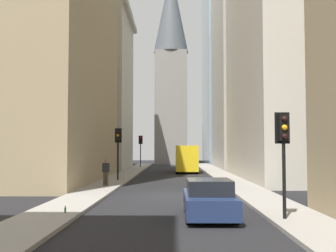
# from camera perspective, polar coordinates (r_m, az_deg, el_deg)

# --- Properties ---
(ground_plane) EXTENTS (135.00, 135.00, 0.00)m
(ground_plane) POSITION_cam_1_polar(r_m,az_deg,el_deg) (22.89, 0.56, -9.49)
(ground_plane) COLOR black
(sidewalk_right) EXTENTS (90.00, 2.20, 0.14)m
(sidewalk_right) POSITION_cam_1_polar(r_m,az_deg,el_deg) (23.35, -10.70, -9.14)
(sidewalk_right) COLOR gray
(sidewalk_right) RESTS_ON ground_plane
(sidewalk_left) EXTENTS (90.00, 2.20, 0.14)m
(sidewalk_left) POSITION_cam_1_polar(r_m,az_deg,el_deg) (23.30, 11.84, -9.14)
(sidewalk_left) COLOR gray
(sidewalk_left) RESTS_ON ground_plane
(building_left_far) EXTENTS (15.04, 10.50, 30.34)m
(building_left_far) POSITION_cam_1_polar(r_m,az_deg,el_deg) (55.67, 11.87, 10.08)
(building_left_far) COLOR #B7B2A5
(building_left_far) RESTS_ON ground_plane
(building_right_far) EXTENTS (12.36, 10.50, 21.07)m
(building_right_far) POSITION_cam_1_polar(r_m,az_deg,el_deg) (52.87, -10.89, 5.66)
(building_right_far) COLOR beige
(building_right_far) RESTS_ON ground_plane
(church_spire) EXTENTS (5.71, 5.71, 32.65)m
(church_spire) POSITION_cam_1_polar(r_m,az_deg,el_deg) (69.49, 0.40, 8.98)
(church_spire) COLOR gray
(church_spire) RESTS_ON ground_plane
(delivery_truck) EXTENTS (6.46, 2.25, 2.84)m
(delivery_truck) POSITION_cam_1_polar(r_m,az_deg,el_deg) (44.13, 2.53, -4.51)
(delivery_truck) COLOR yellow
(delivery_truck) RESTS_ON ground_plane
(sedan_navy) EXTENTS (4.30, 1.78, 1.42)m
(sedan_navy) POSITION_cam_1_polar(r_m,az_deg,el_deg) (15.60, 5.64, -10.02)
(sedan_navy) COLOR navy
(sedan_navy) RESTS_ON ground_plane
(traffic_light_foreground) EXTENTS (0.43, 0.52, 3.68)m
(traffic_light_foreground) POSITION_cam_1_polar(r_m,az_deg,el_deg) (14.94, 15.57, -1.87)
(traffic_light_foreground) COLOR black
(traffic_light_foreground) RESTS_ON sidewalk_left
(traffic_light_midblock) EXTENTS (0.43, 0.52, 3.96)m
(traffic_light_midblock) POSITION_cam_1_polar(r_m,az_deg,el_deg) (32.15, -6.87, -2.18)
(traffic_light_midblock) COLOR black
(traffic_light_midblock) RESTS_ON sidewalk_right
(traffic_light_far_junction) EXTENTS (0.43, 0.52, 4.09)m
(traffic_light_far_junction) POSITION_cam_1_polar(r_m,az_deg,el_deg) (54.18, -3.79, -2.46)
(traffic_light_far_junction) COLOR black
(traffic_light_far_junction) RESTS_ON sidewalk_right
(pedestrian) EXTENTS (0.26, 0.44, 1.73)m
(pedestrian) POSITION_cam_1_polar(r_m,az_deg,el_deg) (27.52, -8.52, -6.12)
(pedestrian) COLOR #473D33
(pedestrian) RESTS_ON sidewalk_right
(discarded_bottle) EXTENTS (0.07, 0.07, 0.27)m
(discarded_bottle) POSITION_cam_1_polar(r_m,az_deg,el_deg) (16.31, -13.91, -11.11)
(discarded_bottle) COLOR #236033
(discarded_bottle) RESTS_ON sidewalk_right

